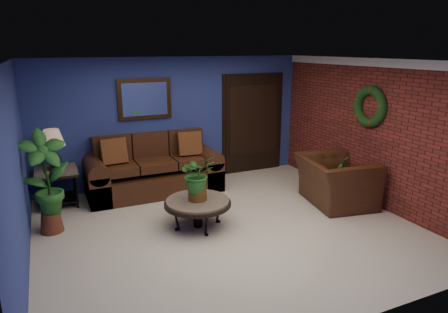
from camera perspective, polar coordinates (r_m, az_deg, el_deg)
name	(u,v)px	position (r m, az deg, el deg)	size (l,w,h in m)	color
floor	(227,228)	(6.22, 0.49, -10.14)	(5.50, 5.50, 0.00)	beige
wall_back	(175,121)	(8.07, -7.00, 5.09)	(5.50, 0.04, 2.50)	navy
wall_left	(16,173)	(5.30, -27.59, -2.08)	(0.04, 5.00, 2.50)	navy
wall_right_brick	(372,133)	(7.35, 20.38, 3.21)	(0.04, 5.00, 2.50)	maroon
ceiling	(228,61)	(5.61, 0.55, 13.55)	(5.50, 5.00, 0.02)	white
crown_molding	(378,63)	(7.19, 21.10, 12.41)	(0.03, 5.00, 0.14)	white
wall_mirror	(145,99)	(7.81, -11.26, 8.05)	(1.02, 0.06, 0.77)	#402811
closet_door	(253,124)	(8.76, 4.12, 4.64)	(1.44, 0.06, 2.18)	black
wreath	(370,107)	(7.27, 20.10, 6.72)	(0.72, 0.72, 0.16)	black
sofa	(153,172)	(7.75, -10.11, -2.25)	(2.46, 1.06, 1.11)	#422012
coffee_table	(198,203)	(6.12, -3.79, -6.70)	(1.02, 1.02, 0.44)	#534F49
end_table	(57,178)	(7.46, -22.80, -2.80)	(0.72, 0.72, 0.66)	#534F49
table_lamp	(53,145)	(7.31, -23.28, 1.57)	(0.40, 0.40, 0.67)	#402811
side_chair	(184,161)	(7.90, -5.68, -0.64)	(0.41, 0.41, 0.90)	#563418
armchair	(336,181)	(7.26, 15.65, -3.38)	(1.27, 1.11, 0.83)	#422012
coffee_plant	(197,176)	(5.97, -3.86, -2.74)	(0.53, 0.46, 0.71)	brown
floor_plant	(339,177)	(7.50, 16.08, -2.78)	(0.37, 0.30, 0.81)	brown
tall_plant	(46,178)	(6.34, -24.08, -2.82)	(0.79, 0.65, 1.56)	brown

